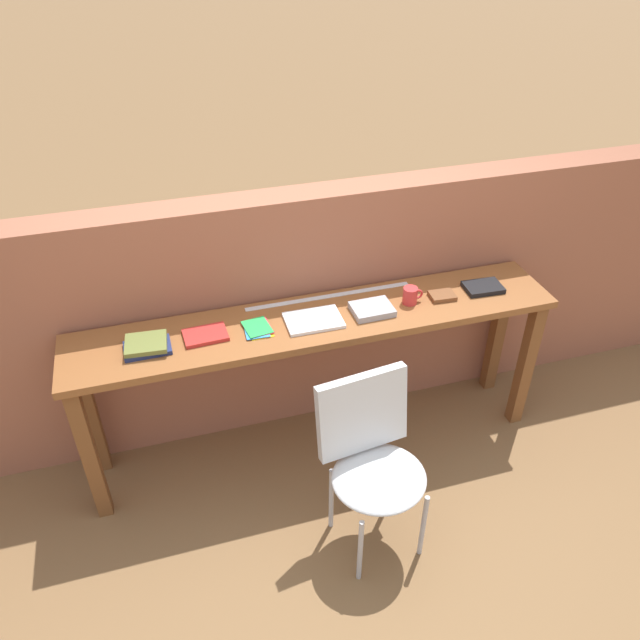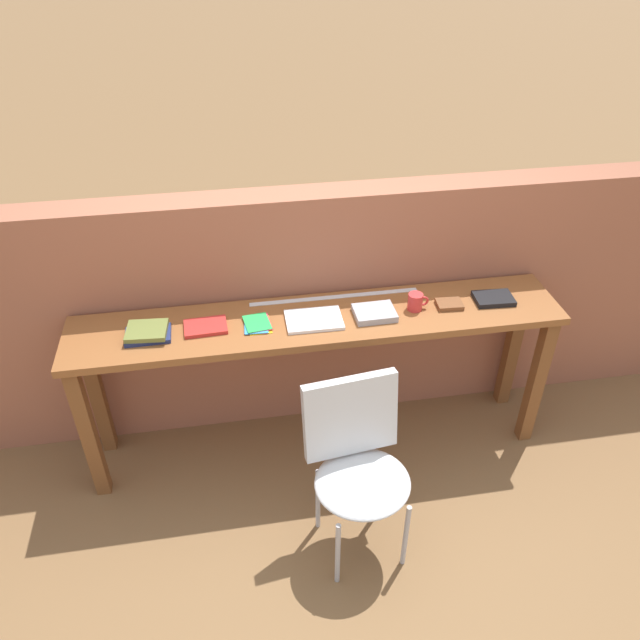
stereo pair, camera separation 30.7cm
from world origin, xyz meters
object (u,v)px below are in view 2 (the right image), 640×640
at_px(magazine_cycling, 206,327).
at_px(book_repair_rightmost, 494,299).
at_px(book_open_centre, 314,320).
at_px(mug, 416,302).
at_px(leather_journal_brown, 449,304).
at_px(chair_white_moulded, 358,460).
at_px(pamphlet_pile_colourful, 257,324).
at_px(book_stack_leftmost, 147,333).

relative_size(magazine_cycling, book_repair_rightmost, 1.04).
bearing_deg(book_open_centre, mug, 2.96).
height_order(mug, leather_journal_brown, mug).
relative_size(book_open_centre, book_repair_rightmost, 1.41).
xyz_separation_m(chair_white_moulded, pamphlet_pile_colourful, (-0.38, 0.63, 0.36)).
distance_m(book_open_centre, leather_journal_brown, 0.71).
xyz_separation_m(mug, book_repair_rightmost, (0.43, 0.01, -0.03)).
bearing_deg(book_open_centre, book_repair_rightmost, 2.38).
relative_size(book_stack_leftmost, leather_journal_brown, 1.67).
relative_size(chair_white_moulded, book_repair_rightmost, 4.47).
distance_m(magazine_cycling, pamphlet_pile_colourful, 0.25).
distance_m(magazine_cycling, book_repair_rightmost, 1.49).
bearing_deg(chair_white_moulded, leather_journal_brown, 46.19).
relative_size(chair_white_moulded, mug, 8.10).
bearing_deg(pamphlet_pile_colourful, chair_white_moulded, -58.79).
relative_size(book_stack_leftmost, pamphlet_pile_colourful, 1.28).
distance_m(book_stack_leftmost, pamphlet_pile_colourful, 0.53).
xyz_separation_m(book_open_centre, book_repair_rightmost, (0.95, 0.03, 0.00)).
xyz_separation_m(book_open_centre, mug, (0.53, 0.02, 0.04)).
bearing_deg(book_open_centre, pamphlet_pile_colourful, 177.93).
bearing_deg(mug, magazine_cycling, 179.52).
distance_m(book_stack_leftmost, magazine_cycling, 0.28).
bearing_deg(chair_white_moulded, magazine_cycling, 134.51).
height_order(magazine_cycling, book_open_centre, magazine_cycling).
xyz_separation_m(pamphlet_pile_colourful, book_repair_rightmost, (1.23, 0.01, 0.01)).
distance_m(mug, leather_journal_brown, 0.18).
distance_m(chair_white_moulded, mug, 0.86).
height_order(mug, book_repair_rightmost, mug).
xyz_separation_m(book_stack_leftmost, leather_journal_brown, (1.52, 0.01, -0.01)).
distance_m(chair_white_moulded, book_stack_leftmost, 1.17).
relative_size(magazine_cycling, book_open_centre, 0.74).
height_order(book_open_centre, book_repair_rightmost, book_repair_rightmost).
height_order(magazine_cycling, pamphlet_pile_colourful, magazine_cycling).
height_order(leather_journal_brown, book_repair_rightmost, book_repair_rightmost).
xyz_separation_m(book_stack_leftmost, mug, (1.34, 0.01, 0.02)).
bearing_deg(leather_journal_brown, book_repair_rightmost, 6.09).
bearing_deg(mug, book_open_centre, -177.79).
xyz_separation_m(magazine_cycling, book_repair_rightmost, (1.49, -0.00, 0.00)).
height_order(chair_white_moulded, book_stack_leftmost, book_stack_leftmost).
relative_size(magazine_cycling, pamphlet_pile_colourful, 1.22).
xyz_separation_m(book_stack_leftmost, pamphlet_pile_colourful, (0.53, 0.01, -0.01)).
relative_size(pamphlet_pile_colourful, leather_journal_brown, 1.31).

